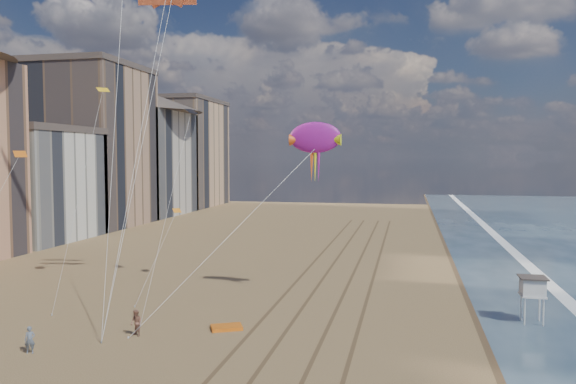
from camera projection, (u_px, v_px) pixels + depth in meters
The scene contains 10 objects.
wet_sand at pixel (502, 279), 56.89m from camera, with size 260.00×260.00×0.00m, color #42301E.
foam at pixel (546, 281), 56.01m from camera, with size 260.00×260.00×0.00m, color white.
tracks at pixel (327, 295), 50.58m from camera, with size 7.68×120.00×0.01m.
buildings at pixel (74, 150), 94.57m from camera, with size 34.72×131.35×29.00m.
lifeguard_stand at pixel (533, 287), 41.80m from camera, with size 1.94×1.94×3.50m.
grounded_kite at pixel (227, 327), 40.47m from camera, with size 2.20×1.40×0.25m, color orange.
show_kite at pixel (315, 138), 47.29m from camera, with size 7.69×6.70×21.04m.
kite_flyer_a at pixel (30, 340), 35.45m from camera, with size 0.63×0.41×1.72m, color slate.
kite_flyer_b at pixel (136, 323), 38.86m from camera, with size 0.90×0.70×1.84m, color #8E5C48.
small_kites at pixel (119, 135), 50.10m from camera, with size 12.55×14.16×11.75m.
Camera 1 is at (9.58, -19.52, 12.43)m, focal length 35.00 mm.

